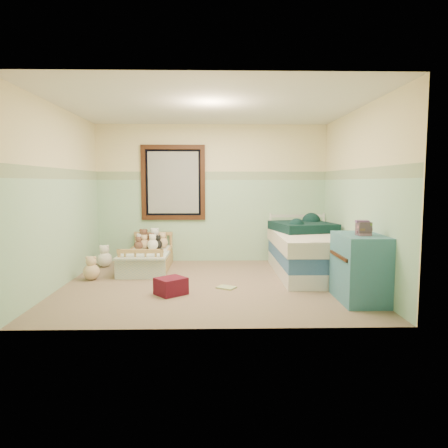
{
  "coord_description": "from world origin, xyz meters",
  "views": [
    {
      "loc": [
        0.05,
        -5.78,
        1.46
      ],
      "look_at": [
        0.19,
        0.35,
        0.83
      ],
      "focal_mm": 33.01,
      "sensor_mm": 36.0,
      "label": 1
    }
  ],
  "objects_px": {
    "floor_book": "(226,287)",
    "dresser": "(360,268)",
    "plush_floor_tan": "(91,272)",
    "red_pillow": "(171,286)",
    "twin_bed_frame": "(309,268)",
    "plush_floor_cream": "(105,259)",
    "toddler_bed_frame": "(148,264)"
  },
  "relations": [
    {
      "from": "twin_bed_frame",
      "to": "red_pillow",
      "type": "height_order",
      "value": "red_pillow"
    },
    {
      "from": "toddler_bed_frame",
      "to": "dresser",
      "type": "xyz_separation_m",
      "value": [
        2.9,
        -1.91,
        0.32
      ]
    },
    {
      "from": "plush_floor_cream",
      "to": "twin_bed_frame",
      "type": "distance_m",
      "value": 3.46
    },
    {
      "from": "red_pillow",
      "to": "plush_floor_tan",
      "type": "bearing_deg",
      "value": 146.85
    },
    {
      "from": "plush_floor_tan",
      "to": "red_pillow",
      "type": "bearing_deg",
      "value": -33.15
    },
    {
      "from": "plush_floor_tan",
      "to": "red_pillow",
      "type": "relative_size",
      "value": 0.69
    },
    {
      "from": "dresser",
      "to": "red_pillow",
      "type": "bearing_deg",
      "value": 171.76
    },
    {
      "from": "plush_floor_cream",
      "to": "plush_floor_tan",
      "type": "distance_m",
      "value": 0.95
    },
    {
      "from": "twin_bed_frame",
      "to": "floor_book",
      "type": "distance_m",
      "value": 1.58
    },
    {
      "from": "plush_floor_cream",
      "to": "floor_book",
      "type": "height_order",
      "value": "plush_floor_cream"
    },
    {
      "from": "plush_floor_cream",
      "to": "twin_bed_frame",
      "type": "xyz_separation_m",
      "value": [
        3.4,
        -0.66,
        -0.02
      ]
    },
    {
      "from": "plush_floor_tan",
      "to": "plush_floor_cream",
      "type": "bearing_deg",
      "value": 93.41
    },
    {
      "from": "twin_bed_frame",
      "to": "dresser",
      "type": "xyz_separation_m",
      "value": [
        0.28,
        -1.47,
        0.3
      ]
    },
    {
      "from": "toddler_bed_frame",
      "to": "red_pillow",
      "type": "xyz_separation_m",
      "value": [
        0.55,
        -1.57,
        0.02
      ]
    },
    {
      "from": "twin_bed_frame",
      "to": "toddler_bed_frame",
      "type": "bearing_deg",
      "value": 170.36
    },
    {
      "from": "plush_floor_tan",
      "to": "floor_book",
      "type": "relative_size",
      "value": 1.02
    },
    {
      "from": "floor_book",
      "to": "plush_floor_tan",
      "type": "bearing_deg",
      "value": -163.35
    },
    {
      "from": "plush_floor_cream",
      "to": "red_pillow",
      "type": "bearing_deg",
      "value": -53.26
    },
    {
      "from": "plush_floor_cream",
      "to": "dresser",
      "type": "bearing_deg",
      "value": -29.99
    },
    {
      "from": "dresser",
      "to": "red_pillow",
      "type": "xyz_separation_m",
      "value": [
        -2.35,
        0.34,
        -0.3
      ]
    },
    {
      "from": "toddler_bed_frame",
      "to": "plush_floor_cream",
      "type": "height_order",
      "value": "plush_floor_cream"
    },
    {
      "from": "red_pillow",
      "to": "floor_book",
      "type": "height_order",
      "value": "red_pillow"
    },
    {
      "from": "twin_bed_frame",
      "to": "floor_book",
      "type": "relative_size",
      "value": 8.64
    },
    {
      "from": "plush_floor_tan",
      "to": "twin_bed_frame",
      "type": "relative_size",
      "value": 0.12
    },
    {
      "from": "floor_book",
      "to": "dresser",
      "type": "bearing_deg",
      "value": 10.19
    },
    {
      "from": "twin_bed_frame",
      "to": "red_pillow",
      "type": "xyz_separation_m",
      "value": [
        -2.07,
        -1.13,
        0.0
      ]
    },
    {
      "from": "toddler_bed_frame",
      "to": "plush_floor_cream",
      "type": "bearing_deg",
      "value": 164.89
    },
    {
      "from": "toddler_bed_frame",
      "to": "red_pillow",
      "type": "height_order",
      "value": "red_pillow"
    },
    {
      "from": "dresser",
      "to": "toddler_bed_frame",
      "type": "bearing_deg",
      "value": 146.6
    },
    {
      "from": "plush_floor_cream",
      "to": "floor_book",
      "type": "bearing_deg",
      "value": -35.82
    },
    {
      "from": "plush_floor_cream",
      "to": "floor_book",
      "type": "relative_size",
      "value": 1.09
    },
    {
      "from": "plush_floor_cream",
      "to": "dresser",
      "type": "distance_m",
      "value": 4.26
    }
  ]
}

